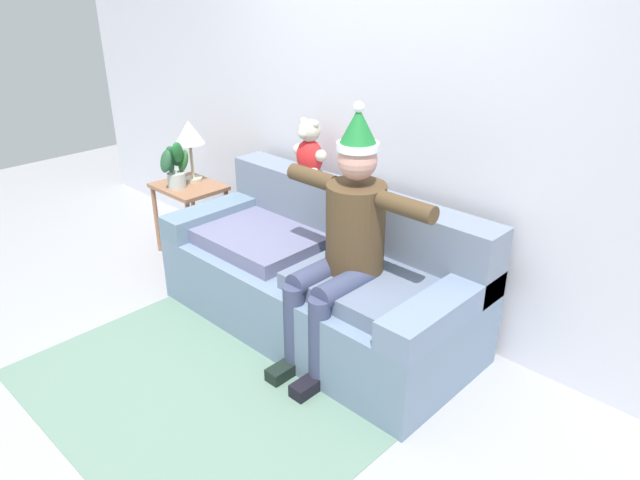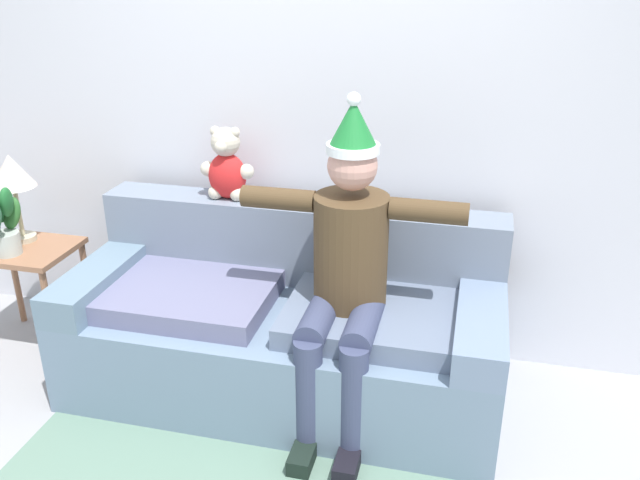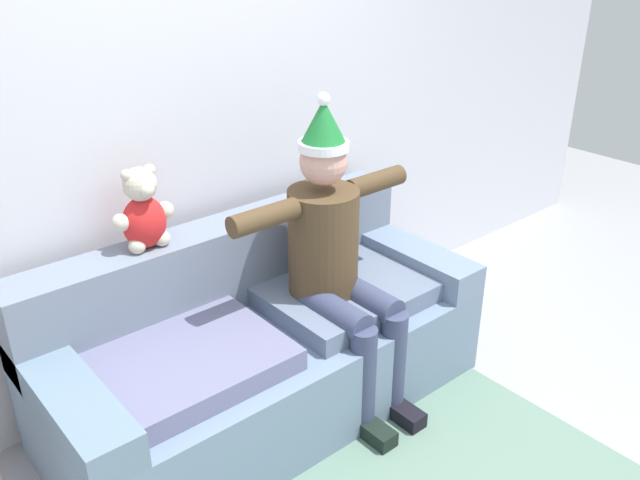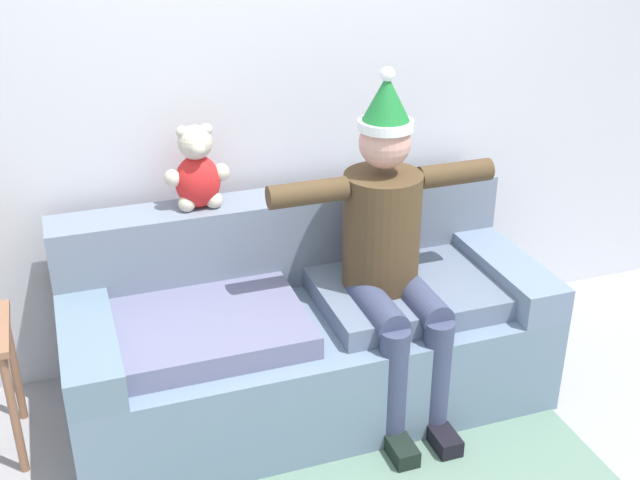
% 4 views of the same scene
% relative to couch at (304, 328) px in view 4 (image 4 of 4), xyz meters
% --- Properties ---
extents(back_wall, '(7.00, 0.10, 2.70)m').
position_rel_couch_xyz_m(back_wall, '(0.00, 0.54, 1.00)').
color(back_wall, silver).
rests_on(back_wall, ground_plane).
extents(couch, '(2.11, 0.93, 0.89)m').
position_rel_couch_xyz_m(couch, '(0.00, 0.00, 0.00)').
color(couch, slate).
rests_on(couch, ground_plane).
extents(person_seated, '(1.02, 0.77, 1.54)m').
position_rel_couch_xyz_m(person_seated, '(0.34, -0.17, 0.44)').
color(person_seated, '#4D3922').
rests_on(person_seated, ground_plane).
extents(teddy_bear, '(0.29, 0.17, 0.38)m').
position_rel_couch_xyz_m(teddy_bear, '(-0.39, 0.29, 0.71)').
color(teddy_bear, red).
rests_on(teddy_bear, couch).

